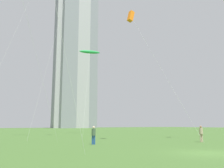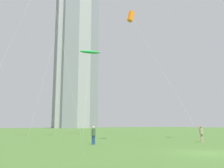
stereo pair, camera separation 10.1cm
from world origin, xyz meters
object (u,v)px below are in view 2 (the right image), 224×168
object	(u,v)px
person_standing_2	(201,133)
kite_flying_4	(90,52)
person_standing_1	(93,134)
distant_highrise_1	(72,49)
kite_flying_6	(131,17)
distant_highrise_0	(77,46)

from	to	relation	value
person_standing_2	kite_flying_4	world-z (taller)	kite_flying_4
person_standing_1	person_standing_2	xyz separation A→B (m)	(11.58, -3.68, 0.02)
distant_highrise_1	kite_flying_6	bearing A→B (deg)	-93.13
person_standing_1	kite_flying_4	distance (m)	32.02
person_standing_2	distant_highrise_1	size ratio (longest dim) A/B	0.02
person_standing_1	person_standing_2	world-z (taller)	person_standing_2
person_standing_1	distant_highrise_0	size ratio (longest dim) A/B	0.02
kite_flying_4	kite_flying_6	xyz separation A→B (m)	(-6.31, -23.07, -2.33)
person_standing_1	person_standing_2	distance (m)	12.15
kite_flying_4	distant_highrise_0	size ratio (longest dim) A/B	0.18
person_standing_2	person_standing_1	bearing A→B (deg)	3.86
person_standing_1	kite_flying_6	xyz separation A→B (m)	(5.92, 1.42, 14.28)
person_standing_2	distant_highrise_0	xyz separation A→B (m)	(36.68, 115.68, 48.63)
kite_flying_4	distant_highrise_1	world-z (taller)	distant_highrise_1
person_standing_2	kite_flying_6	xyz separation A→B (m)	(-5.66, 5.10, 14.26)
person_standing_1	person_standing_2	size ratio (longest dim) A/B	0.98
distant_highrise_0	distant_highrise_1	xyz separation A→B (m)	(-0.95, 4.57, -0.70)
kite_flying_4	kite_flying_6	world-z (taller)	kite_flying_4
person_standing_1	kite_flying_6	world-z (taller)	kite_flying_6
kite_flying_4	distant_highrise_1	size ratio (longest dim) A/B	0.18
distant_highrise_0	distant_highrise_1	world-z (taller)	distant_highrise_0
distant_highrise_0	kite_flying_4	bearing A→B (deg)	-114.65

